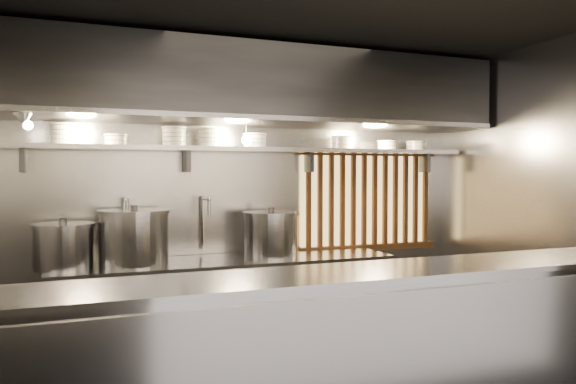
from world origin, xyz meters
TOP-DOWN VIEW (x-y plane):
  - ceiling at (0.00, 0.00)m, footprint 4.50×4.50m
  - wall_back at (0.00, 1.50)m, footprint 4.50×0.00m
  - wall_right at (2.25, 0.00)m, footprint 0.00×3.00m
  - serving_counter at (0.00, -0.96)m, footprint 4.50×0.56m
  - cooking_bench at (-0.30, 1.13)m, footprint 3.00×0.70m
  - bowl_shelf at (0.00, 1.32)m, footprint 4.40×0.34m
  - exhaust_hood at (0.00, 1.10)m, footprint 4.40×0.81m
  - wood_screen at (1.30, 1.45)m, footprint 1.56×0.09m
  - faucet_left at (-1.15, 1.37)m, footprint 0.04×0.30m
  - faucet_right at (-0.45, 1.37)m, footprint 0.04×0.30m
  - heat_lamp at (-1.90, 0.85)m, footprint 0.25×0.35m
  - pendant_bulb at (-0.10, 1.20)m, footprint 0.09×0.09m
  - stock_pot_left at (-1.65, 1.14)m, footprint 0.58×0.58m
  - stock_pot_mid at (-1.10, 1.12)m, footprint 0.67×0.67m
  - stock_pot_right at (0.11, 1.14)m, footprint 0.66×0.66m
  - bowl_stack_0 at (-1.63, 1.32)m, footprint 0.23×0.23m
  - bowl_stack_1 at (-1.21, 1.32)m, footprint 0.22×0.22m
  - bowl_stack_2 at (-0.73, 1.32)m, footprint 0.22×0.22m
  - bowl_stack_3 at (-0.41, 1.32)m, footprint 0.21×0.21m
  - bowl_stack_4 at (0.02, 1.32)m, footprint 0.23×0.23m
  - bowl_stack_5 at (0.92, 1.32)m, footprint 0.20×0.20m
  - bowl_stack_6 at (1.44, 1.32)m, footprint 0.20×0.20m
  - bowl_stack_7 at (1.80, 1.32)m, footprint 0.23×0.23m

SIDE VIEW (x-z plane):
  - cooking_bench at x=-0.30m, z-range 0.00..0.90m
  - serving_counter at x=0.00m, z-range 0.00..1.13m
  - stock_pot_left at x=-1.65m, z-range 0.88..1.28m
  - stock_pot_right at x=0.11m, z-range 0.88..1.33m
  - stock_pot_mid at x=-1.10m, z-range 0.88..1.38m
  - faucet_left at x=-1.15m, z-range 1.06..1.56m
  - faucet_right at x=-0.45m, z-range 1.06..1.56m
  - wood_screen at x=1.30m, z-range 0.86..1.90m
  - wall_back at x=0.00m, z-range -0.85..3.65m
  - wall_right at x=2.25m, z-range -0.10..2.90m
  - bowl_shelf at x=0.00m, z-range 1.86..1.90m
  - bowl_stack_7 at x=1.80m, z-range 1.90..1.99m
  - bowl_stack_1 at x=-1.21m, z-range 1.90..1.99m
  - bowl_stack_6 at x=1.44m, z-range 1.90..1.99m
  - pendant_bulb at x=-0.10m, z-range 1.87..2.05m
  - bowl_stack_4 at x=0.02m, z-range 1.90..2.03m
  - bowl_stack_5 at x=0.92m, z-range 1.90..2.03m
  - bowl_stack_0 at x=-1.63m, z-range 1.90..2.07m
  - bowl_stack_2 at x=-0.73m, z-range 1.90..2.07m
  - bowl_stack_3 at x=-0.41m, z-range 1.90..2.07m
  - heat_lamp at x=-1.90m, z-range 1.97..2.17m
  - exhaust_hood at x=0.00m, z-range 2.10..2.75m
  - ceiling at x=0.00m, z-range 2.80..2.80m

